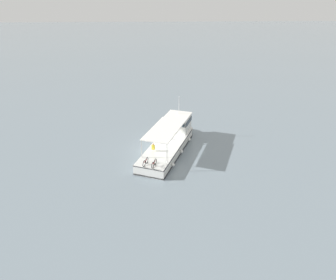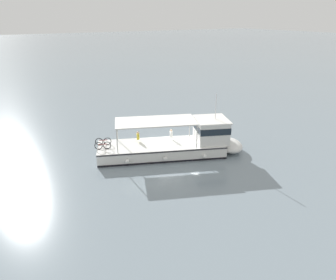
% 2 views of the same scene
% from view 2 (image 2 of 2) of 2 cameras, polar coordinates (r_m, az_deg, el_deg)
% --- Properties ---
extents(ground_plane, '(400.00, 400.00, 0.00)m').
position_cam_2_polar(ground_plane, '(28.08, -0.06, -1.67)').
color(ground_plane, gray).
extents(ferry_main, '(7.65, 12.93, 5.32)m').
position_cam_2_polar(ferry_main, '(26.68, 2.16, -0.64)').
color(ferry_main, white).
rests_on(ferry_main, ground).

